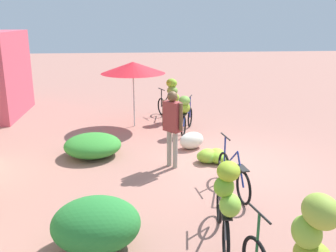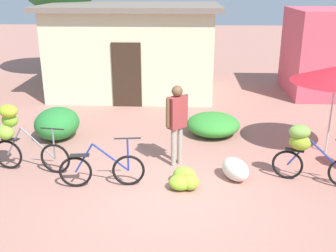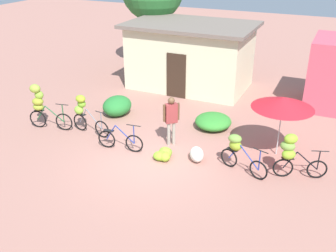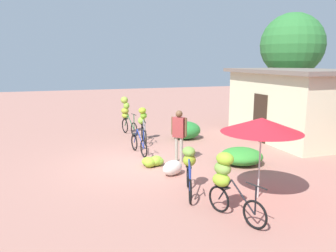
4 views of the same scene
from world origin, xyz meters
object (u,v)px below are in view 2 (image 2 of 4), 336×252
Objects in this scene: produce_sack at (235,169)px; bicycle_near_pile at (15,133)px; bicycle_by_shop at (305,148)px; banana_pile_on_ground at (184,178)px; building_low at (133,49)px; person_vendor at (177,117)px; bicycle_center_loaded at (102,170)px.

bicycle_near_pile is at bearing 176.90° from produce_sack.
banana_pile_on_ground is (-2.33, -0.30, -0.56)m from bicycle_by_shop.
building_low is 8.32× the size of produce_sack.
building_low is 6.15m from person_vendor.
bicycle_near_pile is 1.07× the size of bicycle_by_shop.
building_low reaches higher than bicycle_near_pile.
bicycle_by_shop is at bearing 7.42° from banana_pile_on_ground.
bicycle_center_loaded reaches higher than produce_sack.
produce_sack is at bearing 179.41° from bicycle_by_shop.
bicycle_near_pile is 3.58m from banana_pile_on_ground.
person_vendor reaches higher than banana_pile_on_ground.
banana_pile_on_ground is 1.35m from person_vendor.
bicycle_center_loaded is at bearing -88.03° from building_low.
person_vendor is (-1.18, 0.64, 0.86)m from produce_sack.
bicycle_near_pile reaches higher than bicycle_by_shop.
bicycle_center_loaded is at bearing -177.07° from banana_pile_on_ground.
building_low is at bearing 105.55° from person_vendor.
produce_sack is 1.60m from person_vendor.
bicycle_near_pile is (-1.65, -6.30, -0.69)m from building_low.
produce_sack is at bearing 17.43° from banana_pile_on_ground.
produce_sack is (2.59, 0.40, -0.13)m from bicycle_center_loaded.
bicycle_near_pile is 5.80m from bicycle_by_shop.
person_vendor is at bearing -74.45° from building_low.
bicycle_near_pile is 3.33m from person_vendor.
banana_pile_on_ground is (3.47, -0.56, -0.68)m from bicycle_near_pile.
produce_sack reaches higher than banana_pile_on_ground.
bicycle_near_pile is at bearing 170.82° from banana_pile_on_ground.
bicycle_by_shop is 0.91× the size of person_vendor.
bicycle_near_pile is at bearing 177.47° from bicycle_by_shop.
bicycle_near_pile is 2.43× the size of produce_sack.
person_vendor is (1.64, -5.91, -0.44)m from building_low.
banana_pile_on_ground is 1.06m from produce_sack.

